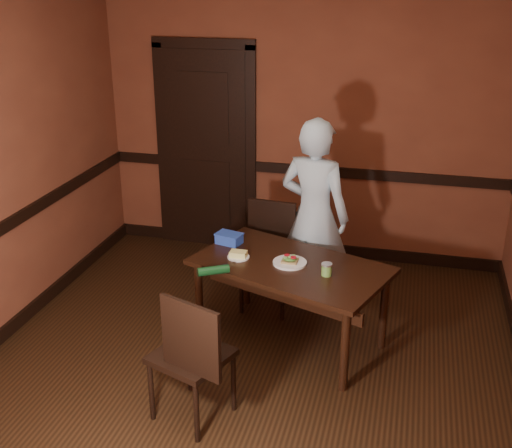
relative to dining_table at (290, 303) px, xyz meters
The scene contains 16 objects.
floor 0.66m from the dining_table, 114.36° to the right, with size 4.00×4.50×0.01m, color black.
wall_back 2.02m from the dining_table, 97.63° to the left, with size 4.00×0.02×2.70m, color brown.
wall_front 2.95m from the dining_table, 94.81° to the right, with size 4.00×0.02×2.70m, color brown.
dado_back 1.82m from the dining_table, 97.69° to the left, with size 4.00×0.03×0.10m, color black.
baseboard_back 1.76m from the dining_table, 97.69° to the left, with size 4.00×0.03×0.12m, color black.
baseboard_left 2.29m from the dining_table, 166.96° to the right, with size 0.03×4.50×0.12m, color black.
door 2.23m from the dining_table, 125.90° to the left, with size 1.05×0.07×2.20m.
dining_table is the anchor object (origin of this frame).
chair_far 0.60m from the dining_table, 119.78° to the left, with size 0.43×0.43×0.92m, color black, non-canonical shape.
chair_near 1.14m from the dining_table, 112.84° to the right, with size 0.44×0.44×0.95m, color black, non-canonical shape.
person 0.82m from the dining_table, 84.05° to the left, with size 0.61×0.40×1.68m, color #ADC8D8.
sandwich_plate 0.36m from the dining_table, 168.51° to the left, with size 0.26×0.26×0.06m.
sauce_jar 0.50m from the dining_table, 23.50° to the right, with size 0.08×0.08×0.09m.
cheese_saucer 0.55m from the dining_table, behind, with size 0.17×0.17×0.05m.
food_tub 0.73m from the dining_table, 155.37° to the left, with size 0.24×0.19×0.09m.
wrapped_veg 0.71m from the dining_table, 148.61° to the right, with size 0.07×0.07×0.23m, color #103817.
Camera 1 is at (1.06, -3.84, 2.79)m, focal length 45.00 mm.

